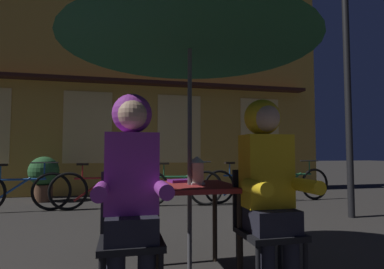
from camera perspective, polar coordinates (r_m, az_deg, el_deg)
cafe_table at (r=2.53m, az=-0.44°, el=-11.63°), size 0.72×0.72×0.74m
patio_umbrella at (r=2.72m, az=-0.42°, el=19.47°), size 2.10×2.10×2.31m
lantern at (r=2.53m, az=0.94°, el=-6.56°), size 0.11×0.11×0.23m
chair_left at (r=2.14m, az=-11.37°, el=-17.16°), size 0.40×0.40×0.87m
chair_right at (r=2.37m, az=13.46°, el=-15.76°), size 0.40×0.40×0.87m
person_left_hooded at (r=2.03m, az=-11.21°, el=-7.71°), size 0.45×0.56×1.40m
person_right_hooded at (r=2.27m, az=13.98°, el=-7.20°), size 0.45×0.56×1.40m
shopfront_building at (r=8.12m, az=-10.57°, el=11.58°), size 10.00×0.93×6.20m
street_lamp at (r=5.64m, az=26.92°, el=14.68°), size 0.32×0.32×3.88m
bicycle_nearest at (r=6.00m, az=-29.70°, el=-9.22°), size 1.68×0.12×0.84m
bicycle_second at (r=5.78m, az=-17.04°, el=-9.75°), size 1.68×0.21×0.84m
bicycle_third at (r=5.82m, az=-2.49°, el=-9.84°), size 1.67×0.31×0.84m
bicycle_fourth at (r=6.30m, az=9.43°, el=-9.31°), size 1.68×0.21×0.84m
bicycle_fifth at (r=6.77m, az=18.52°, el=-8.77°), size 1.68×0.15×0.84m
book at (r=2.72m, az=-2.18°, el=-8.65°), size 0.22×0.18×0.02m
potted_plant at (r=7.01m, az=-26.00°, el=-6.79°), size 0.60×0.60×0.92m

